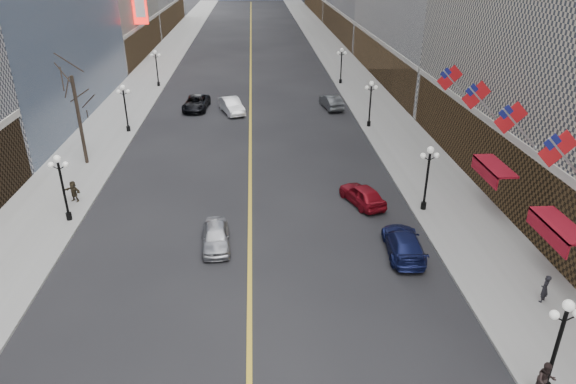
{
  "coord_description": "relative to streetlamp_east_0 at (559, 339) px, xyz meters",
  "views": [
    {
      "loc": [
        0.58,
        -0.4,
        16.26
      ],
      "look_at": [
        1.85,
        19.18,
        6.89
      ],
      "focal_mm": 32.0,
      "sensor_mm": 36.0,
      "label": 1
    }
  ],
  "objects": [
    {
      "name": "streetlamp_west_2",
      "position": [
        -23.6,
        34.0,
        0.0
      ],
      "size": [
        1.26,
        0.44,
        4.52
      ],
      "color": "black",
      "rests_on": "sidewalk_west"
    },
    {
      "name": "streetlamp_east_2",
      "position": [
        0.0,
        34.0,
        0.0
      ],
      "size": [
        1.26,
        0.44,
        4.52
      ],
      "color": "black",
      "rests_on": "sidewalk_east"
    },
    {
      "name": "streetlamp_west_3",
      "position": [
        -23.6,
        52.0,
        0.0
      ],
      "size": [
        1.26,
        0.44,
        4.52
      ],
      "color": "black",
      "rests_on": "sidewalk_west"
    },
    {
      "name": "car_nb_near",
      "position": [
        -13.8,
        12.28,
        -2.21
      ],
      "size": [
        1.92,
        4.18,
        1.39
      ],
      "primitive_type": "imported",
      "rotation": [
        0.0,
        0.0,
        0.07
      ],
      "color": "#A0A2A8",
      "rests_on": "ground"
    },
    {
      "name": "awning_b",
      "position": [
        4.3,
        8.0,
        0.18
      ],
      "size": [
        1.4,
        4.0,
        0.93
      ],
      "color": "maroon",
      "rests_on": "ground"
    },
    {
      "name": "streetlamp_east_3",
      "position": [
        0.0,
        52.0,
        0.0
      ],
      "size": [
        1.26,
        0.44,
        4.52
      ],
      "color": "black",
      "rests_on": "sidewalk_east"
    },
    {
      "name": "streetlamp_east_1",
      "position": [
        0.0,
        16.0,
        0.0
      ],
      "size": [
        1.26,
        0.44,
        4.52
      ],
      "color": "black",
      "rests_on": "sidewalk_east"
    },
    {
      "name": "flag_4",
      "position": [
        3.51,
        18.0,
        4.39
      ],
      "size": [
        2.87,
        0.12,
        2.87
      ],
      "color": "#B2B2B7",
      "rests_on": "ground"
    },
    {
      "name": "sidewalk_west",
      "position": [
        -25.8,
        56.0,
        -2.83
      ],
      "size": [
        6.0,
        230.0,
        0.15
      ],
      "primitive_type": "cube",
      "color": "gray",
      "rests_on": "ground"
    },
    {
      "name": "ped_west_far",
      "position": [
        -24.06,
        18.76,
        -1.99
      ],
      "size": [
        1.44,
        0.98,
        1.52
      ],
      "primitive_type": "imported",
      "rotation": [
        0.0,
        0.0,
        -0.45
      ],
      "color": "black",
      "rests_on": "sidewalk_west"
    },
    {
      "name": "ped_ne_corner",
      "position": [
        2.91,
        5.68,
        -1.99
      ],
      "size": [
        0.69,
        0.67,
        1.53
      ],
      "primitive_type": "imported",
      "rotation": [
        0.0,
        0.0,
        3.81
      ],
      "color": "black",
      "rests_on": "sidewalk_east"
    },
    {
      "name": "car_sb_mid",
      "position": [
        -3.97,
        17.32,
        -2.18
      ],
      "size": [
        3.07,
        4.59,
        1.45
      ],
      "primitive_type": "imported",
      "rotation": [
        0.0,
        0.0,
        3.49
      ],
      "color": "maroon",
      "rests_on": "ground"
    },
    {
      "name": "awning_c",
      "position": [
        4.3,
        16.0,
        0.18
      ],
      "size": [
        1.4,
        4.0,
        0.93
      ],
      "color": "maroon",
      "rests_on": "ground"
    },
    {
      "name": "sidewalk_east",
      "position": [
        2.2,
        56.0,
        -2.83
      ],
      "size": [
        6.0,
        230.0,
        0.15
      ],
      "primitive_type": "cube",
      "color": "gray",
      "rests_on": "ground"
    },
    {
      "name": "lane_line",
      "position": [
        -11.8,
        66.0,
        -2.89
      ],
      "size": [
        0.25,
        200.0,
        0.02
      ],
      "primitive_type": "cube",
      "color": "gold",
      "rests_on": "ground"
    },
    {
      "name": "tree_west_far",
      "position": [
        -25.3,
        26.0,
        3.34
      ],
      "size": [
        3.6,
        3.6,
        7.92
      ],
      "color": "#2D231C",
      "rests_on": "sidewalk_west"
    },
    {
      "name": "streetlamp_west_1",
      "position": [
        -23.6,
        16.0,
        0.0
      ],
      "size": [
        1.26,
        0.44,
        4.52
      ],
      "color": "black",
      "rests_on": "sidewalk_west"
    },
    {
      "name": "flag_3",
      "position": [
        3.51,
        13.0,
        4.39
      ],
      "size": [
        2.87,
        0.12,
        2.87
      ],
      "color": "#B2B2B7",
      "rests_on": "ground"
    },
    {
      "name": "car_sb_near",
      "position": [
        -2.82,
        10.76,
        -2.19
      ],
      "size": [
        2.34,
        5.03,
        1.42
      ],
      "primitive_type": "imported",
      "rotation": [
        0.0,
        0.0,
        3.07
      ],
      "color": "#131A49",
      "rests_on": "ground"
    },
    {
      "name": "streetlamp_east_0",
      "position": [
        0.0,
        0.0,
        0.0
      ],
      "size": [
        1.26,
        0.44,
        4.52
      ],
      "color": "black",
      "rests_on": "sidewalk_east"
    },
    {
      "name": "car_sb_far",
      "position": [
        -2.8,
        40.93,
        -2.14
      ],
      "size": [
        2.32,
        4.8,
        1.52
      ],
      "primitive_type": "imported",
      "rotation": [
        0.0,
        0.0,
        3.3
      ],
      "color": "#414447",
      "rests_on": "ground"
    },
    {
      "name": "ped_east_walk",
      "position": [
        -0.2,
        -0.18,
        -1.93
      ],
      "size": [
        0.83,
        0.5,
        1.64
      ],
      "primitive_type": "imported",
      "rotation": [
        0.0,
        0.0,
        -0.08
      ],
      "color": "black",
      "rests_on": "sidewalk_east"
    },
    {
      "name": "car_nb_far",
      "position": [
        -17.76,
        41.43,
        -2.15
      ],
      "size": [
        2.92,
        5.58,
        1.5
      ],
      "primitive_type": "imported",
      "rotation": [
        0.0,
        0.0,
        -0.08
      ],
      "color": "black",
      "rests_on": "ground"
    },
    {
      "name": "flag_2",
      "position": [
        3.51,
        8.0,
        4.39
      ],
      "size": [
        2.87,
        0.12,
        2.87
      ],
      "color": "#B2B2B7",
      "rests_on": "ground"
    },
    {
      "name": "flag_5",
      "position": [
        3.51,
        23.0,
        4.39
      ],
      "size": [
        2.87,
        0.12,
        2.87
      ],
      "color": "#B2B2B7",
      "rests_on": "ground"
    },
    {
      "name": "car_nb_mid",
      "position": [
        -13.8,
        39.87,
        -2.09
      ],
      "size": [
        3.17,
        5.2,
        1.62
      ],
      "primitive_type": "imported",
      "rotation": [
        0.0,
        0.0,
        0.32
      ],
      "color": "silver",
      "rests_on": "ground"
    }
  ]
}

